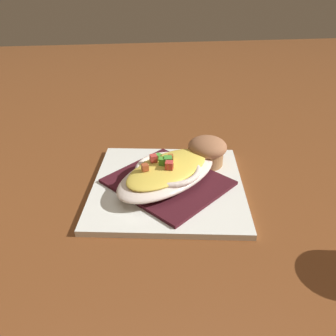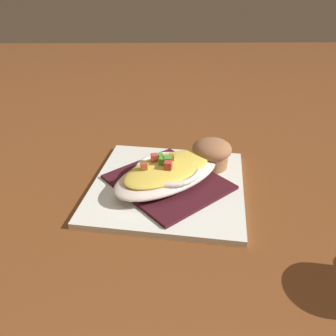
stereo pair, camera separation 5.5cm
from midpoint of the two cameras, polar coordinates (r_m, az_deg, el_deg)
ground_plane at (r=0.57m, az=2.76°, el=-3.52°), size 2.60×2.60×0.00m
square_plate at (r=0.57m, az=2.77°, el=-3.10°), size 0.29×0.29×0.01m
folded_napkin at (r=0.57m, az=2.79°, el=-2.45°), size 0.23×0.23×0.01m
gratin_dish at (r=0.56m, az=2.83°, el=-0.69°), size 0.22×0.21×0.05m
muffin at (r=0.61m, az=9.97°, el=2.49°), size 0.07×0.07×0.05m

